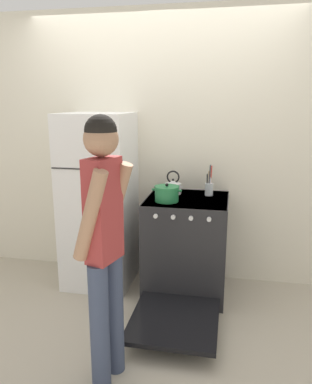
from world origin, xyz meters
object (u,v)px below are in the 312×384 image
at_px(refrigerator, 99,201).
at_px(utensil_jar, 209,188).
at_px(person, 104,238).
at_px(stove_range, 186,247).
at_px(tea_kettle, 173,187).
at_px(dutch_oven_pot, 167,194).

distance_m(refrigerator, utensil_jar, 1.03).
xyz_separation_m(utensil_jar, person, (-0.52, -1.36, -0.02)).
bearing_deg(refrigerator, person, -68.61).
bearing_deg(stove_range, person, -106.11).
bearing_deg(tea_kettle, person, -98.15).
bearing_deg(utensil_jar, stove_range, -134.95).
height_order(tea_kettle, person, person).
xyz_separation_m(stove_range, tea_kettle, (-0.15, 0.17, 0.51)).
height_order(refrigerator, dutch_oven_pot, refrigerator).
bearing_deg(dutch_oven_pot, tea_kettle, 87.31).
distance_m(stove_range, person, 1.33).
xyz_separation_m(stove_range, person, (-0.34, -1.19, 0.50)).
height_order(stove_range, dutch_oven_pot, dutch_oven_pot).
distance_m(refrigerator, dutch_oven_pot, 0.71).
xyz_separation_m(refrigerator, tea_kettle, (0.69, 0.10, 0.15)).
height_order(utensil_jar, person, person).
bearing_deg(refrigerator, stove_range, -4.98).
distance_m(stove_range, utensil_jar, 0.58).
bearing_deg(dutch_oven_pot, stove_range, 31.45).
relative_size(refrigerator, stove_range, 1.17).
xyz_separation_m(refrigerator, dutch_oven_pot, (0.67, -0.17, 0.15)).
bearing_deg(tea_kettle, utensil_jar, 1.15).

